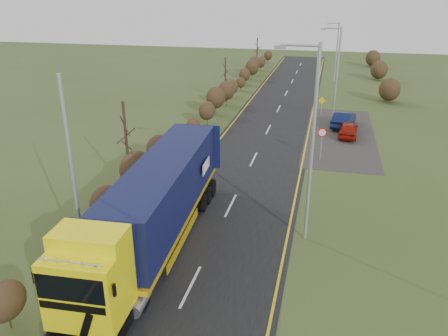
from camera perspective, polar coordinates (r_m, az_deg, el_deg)
name	(u,v)px	position (r m, az deg, el deg)	size (l,w,h in m)	color
ground	(214,240)	(23.03, -1.34, -9.36)	(160.00, 160.00, 0.00)	#35451D
road	(249,169)	(31.77, 3.26, -0.13)	(8.00, 120.00, 0.02)	black
layby	(340,135)	(40.80, 14.90, 4.25)	(6.00, 18.00, 0.02)	#2D2B28
lane_markings	(248,170)	(31.49, 3.16, -0.30)	(7.52, 116.00, 0.01)	gold
hedgerow	(160,151)	(30.87, -8.42, 2.18)	(2.24, 102.04, 6.05)	#322316
lorry	(156,203)	(21.49, -8.85, -4.58)	(3.31, 15.72, 4.35)	black
car_red_hatchback	(348,129)	(40.24, 15.91, 4.87)	(1.57, 3.91, 1.33)	#971207
car_blue_sedan	(344,119)	(43.09, 15.37, 6.13)	(1.54, 4.40, 1.45)	#0A1438
streetlight_near	(310,138)	(21.31, 11.16, 3.89)	(2.11, 0.20, 9.95)	#A2A4A7
streetlight_mid	(336,72)	(43.46, 14.43, 12.10)	(1.92, 0.18, 9.01)	#A2A4A7
streetlight_far	(336,50)	(65.13, 14.44, 14.76)	(1.72, 0.18, 8.05)	#A2A4A7
left_pole	(74,179)	(19.82, -19.06, -1.40)	(0.16, 0.16, 9.05)	#A2A4A7
speed_sign	(322,137)	(33.66, 12.65, 3.92)	(0.71, 0.10, 2.56)	#A2A4A7
warning_board	(322,104)	(46.65, 12.64, 8.14)	(0.73, 0.11, 1.92)	#A2A4A7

